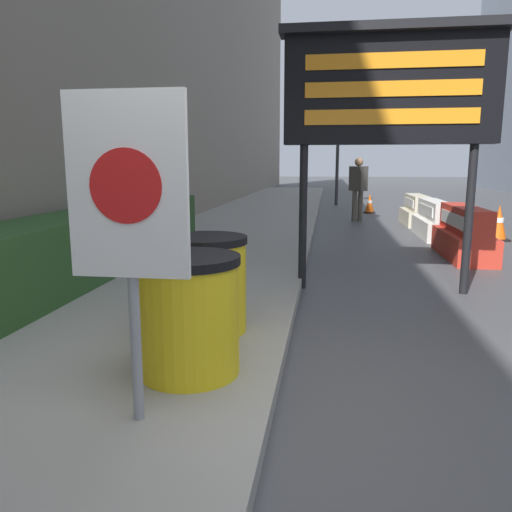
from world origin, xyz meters
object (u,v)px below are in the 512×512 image
object	(u,v)px
pedestrian_worker	(358,184)
traffic_cone_far	(499,223)
barrel_drum_foreground	(189,315)
warning_sign	(128,205)
jersey_barrier_cream	(416,212)
traffic_cone_mid	(370,204)
traffic_light_near_curb	(339,121)
barrel_drum_middle	(206,284)
message_board	(390,90)
jersey_barrier_red_striped	(464,235)
traffic_cone_near	(476,236)
jersey_barrier_white	(434,221)

from	to	relation	value
pedestrian_worker	traffic_cone_far	bearing A→B (deg)	-4.72
barrel_drum_foreground	pedestrian_worker	bearing A→B (deg)	80.98
warning_sign	jersey_barrier_cream	xyz separation A→B (m)	(3.29, 10.84, -1.00)
traffic_cone_mid	traffic_light_near_curb	world-z (taller)	traffic_light_near_curb
traffic_cone_far	barrel_drum_middle	bearing A→B (deg)	-123.70
warning_sign	traffic_light_near_curb	size ratio (longest dim) A/B	0.42
barrel_drum_foreground	jersey_barrier_cream	distance (m)	10.65
barrel_drum_middle	message_board	size ratio (longest dim) A/B	0.27
message_board	jersey_barrier_red_striped	world-z (taller)	message_board
warning_sign	jersey_barrier_red_striped	distance (m)	7.09
barrel_drum_foreground	pedestrian_worker	world-z (taller)	pedestrian_worker
traffic_cone_far	pedestrian_worker	xyz separation A→B (m)	(-2.67, 3.19, 0.65)
warning_sign	traffic_cone_near	bearing A→B (deg)	61.64
message_board	traffic_cone_far	bearing A→B (deg)	58.71
warning_sign	barrel_drum_foreground	bearing A→B (deg)	80.72
message_board	jersey_barrier_red_striped	xyz separation A→B (m)	(1.58, 2.51, -2.02)
barrel_drum_middle	traffic_cone_far	size ratio (longest dim) A/B	1.12
traffic_light_near_curb	traffic_cone_mid	bearing A→B (deg)	-71.18
barrel_drum_foreground	traffic_cone_near	size ratio (longest dim) A/B	1.39
barrel_drum_middle	jersey_barrier_white	xyz separation A→B (m)	(3.28, 7.04, -0.20)
jersey_barrier_cream	traffic_cone_mid	xyz separation A→B (m)	(-0.95, 2.98, -0.03)
traffic_cone_mid	traffic_cone_far	size ratio (longest dim) A/B	0.85
barrel_drum_middle	traffic_cone_far	world-z (taller)	barrel_drum_middle
barrel_drum_foreground	jersey_barrier_cream	size ratio (longest dim) A/B	0.47
jersey_barrier_red_striped	jersey_barrier_white	distance (m)	2.40
barrel_drum_middle	warning_sign	xyz separation A→B (m)	(-0.01, -1.56, 0.79)
traffic_cone_near	traffic_cone_mid	world-z (taller)	traffic_cone_mid
barrel_drum_foreground	traffic_light_near_curb	distance (m)	16.36
message_board	warning_sign	bearing A→B (deg)	-114.81
jersey_barrier_cream	traffic_cone_near	size ratio (longest dim) A/B	2.94
traffic_cone_mid	pedestrian_worker	xyz separation A→B (m)	(-0.52, -2.35, 0.71)
jersey_barrier_red_striped	jersey_barrier_white	bearing A→B (deg)	90.00
barrel_drum_middle	traffic_light_near_curb	size ratio (longest dim) A/B	0.19
traffic_light_near_curb	warning_sign	bearing A→B (deg)	-94.53
barrel_drum_middle	jersey_barrier_white	size ratio (longest dim) A/B	0.42
jersey_barrier_red_striped	traffic_cone_near	xyz separation A→B (m)	(0.34, 0.53, -0.09)
message_board	jersey_barrier_red_striped	distance (m)	3.59
pedestrian_worker	barrel_drum_middle	bearing A→B (deg)	-55.05
message_board	jersey_barrier_white	world-z (taller)	message_board
warning_sign	traffic_light_near_curb	bearing A→B (deg)	85.47
traffic_cone_mid	traffic_light_near_curb	distance (m)	4.21
barrel_drum_foreground	pedestrian_worker	size ratio (longest dim) A/B	0.48
pedestrian_worker	jersey_barrier_red_striped	bearing A→B (deg)	-29.15
traffic_cone_near	traffic_cone_mid	distance (m)	7.20
barrel_drum_foreground	traffic_light_near_curb	size ratio (longest dim) A/B	0.19
traffic_cone_near	traffic_cone_far	world-z (taller)	traffic_cone_far
traffic_cone_far	pedestrian_worker	size ratio (longest dim) A/B	0.43
barrel_drum_middle	traffic_cone_mid	size ratio (longest dim) A/B	1.32
jersey_barrier_white	traffic_light_near_curb	xyz separation A→B (m)	(-1.96, 8.19, 2.76)
warning_sign	traffic_cone_mid	size ratio (longest dim) A/B	2.88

